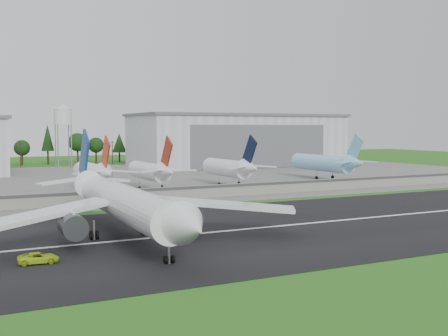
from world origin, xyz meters
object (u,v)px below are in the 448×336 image
ground_vehicle (38,258)px  parked_jet_skyblue (327,163)px  main_airliner (127,212)px  parked_jet_red_b (153,171)px  parked_jet_navy (231,168)px  parked_jet_red_a (95,173)px

ground_vehicle → parked_jet_skyblue: bearing=-49.6°
main_airliner → ground_vehicle: 18.43m
ground_vehicle → parked_jet_red_b: parked_jet_red_b is taller
main_airliner → parked_jet_navy: bearing=-127.3°
main_airliner → parked_jet_navy: 86.10m
ground_vehicle → parked_jet_skyblue: parked_jet_skyblue is taller
parked_jet_red_b → parked_jet_skyblue: 67.00m
main_airliner → parked_jet_skyblue: bearing=-141.2°
parked_jet_skyblue → ground_vehicle: bearing=-143.6°
parked_jet_red_b → parked_jet_navy: (25.92, 0.03, 0.14)m
parked_jet_navy → parked_jet_skyblue: 41.20m
main_airliner → parked_jet_red_a: (11.31, 66.98, 1.16)m
main_airliner → parked_jet_red_b: bearing=-111.2°
parked_jet_red_b → parked_jet_navy: parked_jet_navy is taller
main_airliner → ground_vehicle: main_airliner is taller
main_airliner → parked_jet_skyblue: 119.19m
parked_jet_red_a → main_airliner: bearing=-99.6°
parked_jet_red_a → parked_jet_skyblue: bearing=3.4°
parked_jet_navy → ground_vehicle: bearing=-132.2°
parked_jet_red_a → parked_jet_skyblue: size_ratio=0.84×
parked_jet_red_a → parked_jet_skyblue: parked_jet_skyblue is taller
ground_vehicle → parked_jet_navy: (69.40, 76.40, 5.21)m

